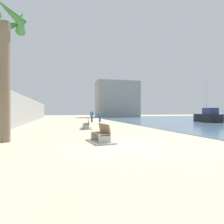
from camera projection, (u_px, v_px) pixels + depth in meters
The scene contains 11 objects.
ground_plane at pixel (81, 123), 26.89m from camera, with size 120.00×120.00×0.00m, color beige.
seawall at pixel (21, 110), 24.99m from camera, with size 0.80×64.00×3.58m, color #9E9E99.
palm_tree at pixel (6, 43), 10.71m from camera, with size 2.51×2.56×7.49m.
bench_near at pixel (101, 138), 10.63m from camera, with size 1.33×2.21×0.98m.
bench_far at pixel (86, 126), 18.69m from camera, with size 1.36×2.22×0.98m.
person_walking at pixel (100, 116), 30.40m from camera, with size 0.53×0.22×1.61m.
person_standing at pixel (92, 115), 30.34m from camera, with size 0.50×0.28×1.77m.
boat_nearest at pixel (206, 115), 48.09m from camera, with size 1.99×5.18×7.25m.
boat_far_left at pixel (208, 117), 30.10m from camera, with size 2.91×5.53×6.70m.
pedestrian_sign at pixel (5, 114), 14.52m from camera, with size 0.85×0.08×2.39m.
harbor_building at pixel (117, 99), 57.28m from camera, with size 12.00×6.00×10.22m, color gray.
Camera 1 is at (-2.79, -9.06, 1.65)m, focal length 32.04 mm.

